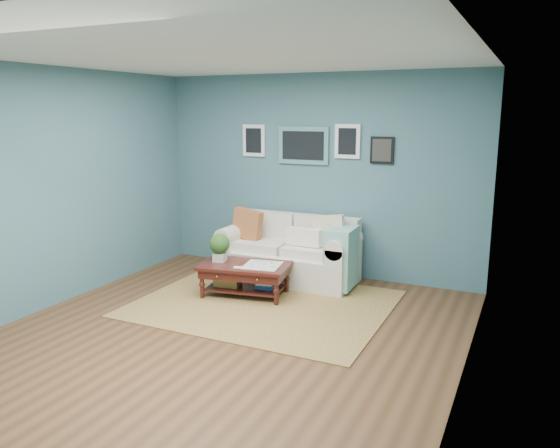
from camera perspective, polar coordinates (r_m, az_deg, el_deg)
The scene contains 4 objects.
room_shell at distance 5.22m, azimuth -6.00°, elevation 2.33°, with size 5.00×5.02×2.70m.
area_rug at distance 6.43m, azimuth -1.71°, elevation -8.29°, with size 2.83×2.26×0.01m, color brown.
loveseat at distance 7.19m, azimuth 1.55°, elevation -2.97°, with size 1.83×0.83×0.94m.
coffee_table at distance 6.64m, azimuth -4.15°, elevation -4.73°, with size 1.15×0.79×0.74m.
Camera 1 is at (2.68, -4.35, 2.21)m, focal length 35.00 mm.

